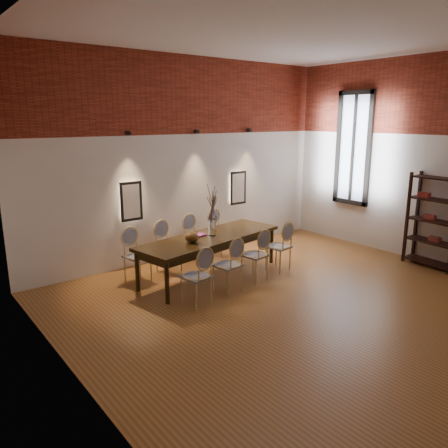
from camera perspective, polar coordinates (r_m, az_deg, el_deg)
floor at (r=6.88m, az=11.99°, el=-10.88°), size 7.00×7.00×0.02m
ceiling at (r=6.38m, az=13.94°, el=24.11°), size 7.00×7.00×0.02m
wall_back at (r=8.98m, az=-5.10°, el=8.43°), size 7.00×0.10×4.00m
wall_left at (r=4.24m, az=-19.14°, el=1.82°), size 0.10×7.00×4.00m
wall_right at (r=9.34m, az=26.93°, el=7.22°), size 0.10×7.00×4.00m
brick_band_back at (r=8.89m, az=-5.02°, el=16.45°), size 7.00×0.02×1.50m
brick_band_left at (r=4.20m, az=-19.60°, el=18.87°), size 0.02×7.00×1.50m
niche_left at (r=8.35m, az=-12.11°, el=2.93°), size 0.36×0.06×0.66m
niche_right at (r=9.75m, az=1.74°, el=4.75°), size 0.36×0.06×0.66m
spot_fixture_left at (r=8.19m, az=-12.46°, el=11.53°), size 0.08×0.10×0.08m
spot_fixture_mid at (r=8.95m, az=-3.61°, el=11.97°), size 0.08×0.10×0.08m
spot_fixture_right at (r=9.81m, az=3.29°, el=12.13°), size 0.08×0.10×0.08m
window_glass at (r=10.26m, az=16.59°, el=9.42°), size 0.02×0.78×2.38m
window_frame at (r=10.24m, az=16.53°, el=9.42°), size 0.08×0.90×2.50m
window_mullion at (r=10.24m, az=16.53°, el=9.42°), size 0.06×0.06×2.40m
dining_table at (r=7.95m, az=-1.79°, el=-4.19°), size 2.97×1.37×0.75m
chair_near_a at (r=6.71m, az=-3.66°, el=-6.80°), size 0.51×0.51×0.94m
chair_near_b at (r=7.19m, az=0.46°, el=-5.34°), size 0.51×0.51×0.94m
chair_near_c at (r=7.71m, az=4.02°, el=-4.05°), size 0.51×0.51×0.94m
chair_near_d at (r=8.26m, az=7.12°, el=-2.91°), size 0.51×0.51×0.94m
chair_far_a at (r=7.79m, az=-11.26°, el=-4.11°), size 0.51×0.51×0.94m
chair_far_b at (r=8.21m, az=-7.25°, el=-3.02°), size 0.51×0.51×0.94m
chair_far_c at (r=8.66m, az=-3.65°, el=-2.04°), size 0.51×0.51×0.94m
chair_far_d at (r=9.15m, az=-0.43°, el=-1.15°), size 0.51×0.51×0.94m
vase at (r=7.84m, az=-1.53°, el=-0.45°), size 0.14×0.14×0.30m
dried_branches at (r=7.74m, az=-1.55°, el=2.78°), size 0.50×0.50×0.70m
bowl at (r=7.45m, az=-4.20°, el=-1.73°), size 0.24×0.24×0.18m
book at (r=7.84m, az=-3.39°, el=-1.48°), size 0.29×0.22×0.03m
shelving_rack at (r=9.24m, az=25.78°, el=0.34°), size 0.45×1.02×1.80m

